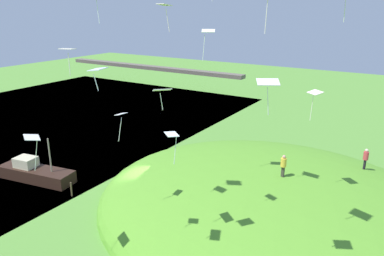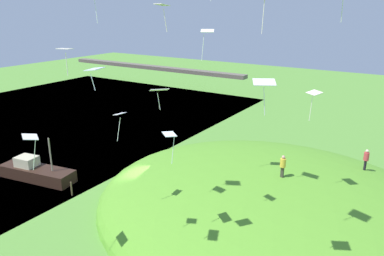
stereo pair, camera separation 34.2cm
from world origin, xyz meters
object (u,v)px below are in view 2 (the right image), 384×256
(person_on_hilltop, at_px, (283,164))
(person_watching_kites, at_px, (366,157))
(kite_1, at_px, (30,138))
(kite_2, at_px, (170,136))
(kite_7, at_px, (65,51))
(kite_5, at_px, (207,33))
(boat_on_lake, at_px, (36,172))
(kite_6, at_px, (314,94))
(mooring_post, at_px, (71,189))
(kite_10, at_px, (120,116))
(kite_13, at_px, (159,90))
(kite_4, at_px, (264,84))
(kite_12, at_px, (95,70))
(kite_9, at_px, (162,6))

(person_on_hilltop, relative_size, person_watching_kites, 0.97)
(kite_1, height_order, kite_2, kite_2)
(kite_7, bearing_deg, kite_5, 78.21)
(boat_on_lake, bearing_deg, kite_5, 178.64)
(person_on_hilltop, relative_size, kite_5, 0.83)
(kite_6, xyz_separation_m, kite_7, (-8.99, -12.16, 3.38))
(person_on_hilltop, distance_m, mooring_post, 18.30)
(kite_6, bearing_deg, person_on_hilltop, 153.76)
(person_watching_kites, xyz_separation_m, kite_2, (-8.36, -15.81, 4.91))
(kite_1, height_order, kite_6, kite_6)
(kite_2, distance_m, kite_10, 4.79)
(kite_13, height_order, mooring_post, kite_13)
(kite_4, bearing_deg, kite_6, 91.02)
(kite_1, xyz_separation_m, mooring_post, (-6.89, 7.62, -8.30))
(person_watching_kites, height_order, kite_12, kite_12)
(person_on_hilltop, relative_size, kite_13, 1.43)
(mooring_post, bearing_deg, kite_1, -47.88)
(kite_10, distance_m, kite_12, 7.03)
(kite_7, bearing_deg, person_watching_kites, 58.67)
(person_on_hilltop, xyz_separation_m, kite_12, (-4.87, -13.31, 8.39))
(kite_12, height_order, mooring_post, kite_12)
(kite_10, bearing_deg, kite_2, -11.95)
(boat_on_lake, bearing_deg, person_watching_kites, -165.90)
(kite_4, xyz_separation_m, kite_12, (-7.04, -3.16, 0.42))
(kite_9, bearing_deg, kite_1, -143.88)
(boat_on_lake, height_order, kite_9, kite_9)
(kite_6, bearing_deg, boat_on_lake, -168.98)
(kite_2, bearing_deg, kite_7, -133.62)
(boat_on_lake, bearing_deg, kite_4, 159.93)
(boat_on_lake, distance_m, kite_5, 22.19)
(kite_4, relative_size, kite_13, 1.35)
(person_watching_kites, xyz_separation_m, kite_9, (-8.72, -15.75, 11.76))
(boat_on_lake, height_order, kite_13, kite_13)
(kite_12, bearing_deg, kite_9, 75.18)
(kite_4, distance_m, kite_13, 5.38)
(mooring_post, bearing_deg, kite_2, -13.97)
(kite_13, bearing_deg, boat_on_lake, 165.30)
(person_watching_kites, bearing_deg, kite_10, -23.54)
(person_watching_kites, distance_m, kite_5, 16.95)
(kite_4, height_order, kite_13, kite_4)
(kite_10, bearing_deg, kite_5, 58.52)
(person_on_hilltop, height_order, kite_9, kite_9)
(kite_5, bearing_deg, person_on_hilltop, 32.61)
(kite_6, bearing_deg, person_watching_kites, 68.55)
(person_watching_kites, height_order, kite_5, kite_5)
(kite_5, height_order, kite_6, kite_5)
(person_on_hilltop, bearing_deg, kite_1, 71.33)
(mooring_post, bearing_deg, person_watching_kites, 30.08)
(kite_2, bearing_deg, kite_13, -74.47)
(person_watching_kites, relative_size, kite_13, 1.47)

